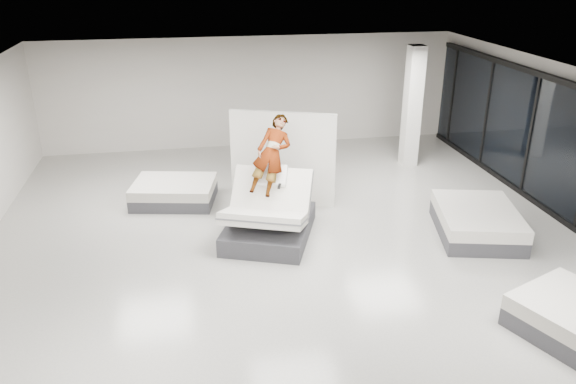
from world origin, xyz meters
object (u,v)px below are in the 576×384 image
object	(u,v)px
flat_bed_right_far	(477,222)
column	(412,107)
hero_bed	(269,218)
divider_panel	(283,159)
remote	(279,186)
flat_bed_left_far	(174,192)
person	(272,169)

from	to	relation	value
flat_bed_right_far	column	distance (m)	4.45
hero_bed	flat_bed_right_far	distance (m)	4.25
column	divider_panel	bearing A→B (deg)	-152.73
divider_panel	column	size ratio (longest dim) A/B	0.74
remote	flat_bed_left_far	distance (m)	3.19
hero_bed	column	world-z (taller)	column
person	flat_bed_right_far	size ratio (longest dim) A/B	0.73
remote	flat_bed_left_far	xyz separation A→B (m)	(-2.09, 2.24, -0.89)
divider_panel	flat_bed_left_far	distance (m)	2.64
remote	flat_bed_left_far	bearing A→B (deg)	153.95
hero_bed	flat_bed_right_far	size ratio (longest dim) A/B	1.09
remote	column	xyz separation A→B (m)	(4.20, 3.70, 0.46)
column	flat_bed_right_far	bearing A→B (deg)	-92.72
remote	flat_bed_right_far	bearing A→B (deg)	13.10
hero_bed	remote	bearing A→B (deg)	-24.56
remote	divider_panel	bearing A→B (deg)	98.83
remote	flat_bed_left_far	world-z (taller)	remote
flat_bed_right_far	column	xyz separation A→B (m)	(0.20, 4.25, 1.32)
person	remote	bearing A→B (deg)	-57.85
person	flat_bed_left_far	distance (m)	2.93
hero_bed	flat_bed_right_far	bearing A→B (deg)	-8.68
flat_bed_left_far	flat_bed_right_far	bearing A→B (deg)	-24.61
divider_panel	column	distance (m)	4.33
flat_bed_right_far	column	bearing A→B (deg)	87.28
hero_bed	person	distance (m)	0.98
remote	flat_bed_right_far	world-z (taller)	remote
hero_bed	remote	xyz separation A→B (m)	(0.20, -0.09, 0.71)
hero_bed	divider_panel	distance (m)	1.85
remote	hero_bed	bearing A→B (deg)	176.37
remote	column	size ratio (longest dim) A/B	0.04
person	divider_panel	xyz separation A→B (m)	(0.45, 1.32, -0.26)
hero_bed	remote	world-z (taller)	hero_bed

